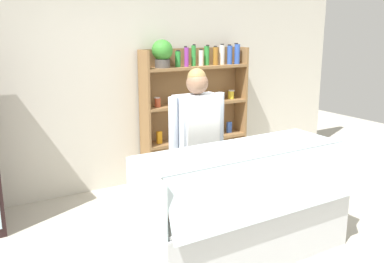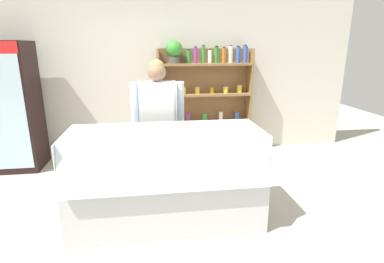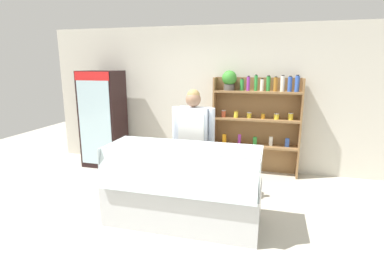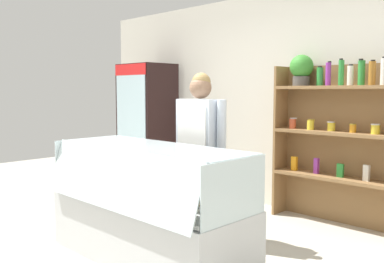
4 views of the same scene
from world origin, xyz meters
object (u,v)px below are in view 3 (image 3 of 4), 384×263
(shop_clerk, at_px, (193,136))
(drinks_fridge, at_px, (103,119))
(shelving_unit, at_px, (253,115))
(deli_display_case, at_px, (182,199))

(shop_clerk, bearing_deg, drinks_fridge, 153.17)
(shelving_unit, bearing_deg, shop_clerk, -118.93)
(shelving_unit, xyz_separation_m, deli_display_case, (-0.72, -2.10, -0.77))
(shelving_unit, height_order, shop_clerk, shelving_unit)
(drinks_fridge, bearing_deg, shelving_unit, 6.16)
(deli_display_case, bearing_deg, shop_clerk, 93.77)
(shelving_unit, height_order, deli_display_case, shelving_unit)
(drinks_fridge, height_order, deli_display_case, drinks_fridge)
(drinks_fridge, distance_m, shelving_unit, 2.92)
(shelving_unit, bearing_deg, drinks_fridge, -173.84)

